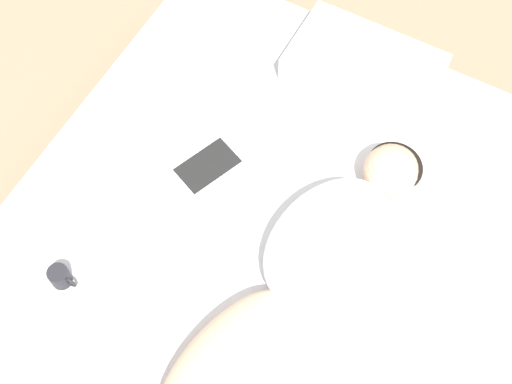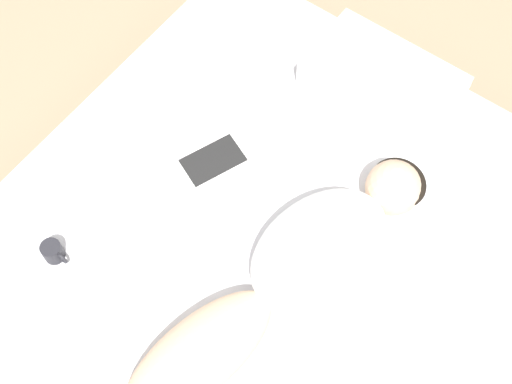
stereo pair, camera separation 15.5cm
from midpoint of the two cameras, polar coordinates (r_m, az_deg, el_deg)
The scene contains 6 objects.
ground_plane at distance 2.93m, azimuth -1.21°, elevation -9.63°, with size 12.00×12.00×0.00m, color #9E8466.
bed at distance 2.68m, azimuth -1.31°, elevation -7.94°, with size 1.89×2.22×0.52m.
person at distance 2.34m, azimuth 2.45°, elevation -5.79°, with size 0.51×1.28×0.21m.
open_magazine at distance 2.65m, azimuth -6.85°, elevation 3.40°, with size 0.50×0.44×0.01m.
coffee_mug at distance 2.49m, azimuth -17.13°, elevation -6.60°, with size 0.10×0.07×0.08m.
pillow at distance 2.79m, azimuth 7.02°, elevation 9.75°, with size 0.56×0.33×0.13m.
Camera 1 is at (0.42, -0.80, 2.78)m, focal length 50.00 mm.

